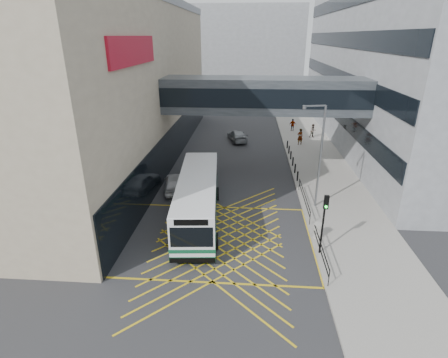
% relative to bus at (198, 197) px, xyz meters
% --- Properties ---
extents(ground, '(120.00, 120.00, 0.00)m').
position_rel_bus_xyz_m(ground, '(1.76, -2.58, -1.74)').
color(ground, '#333335').
extents(building_whsmith, '(24.17, 42.00, 16.00)m').
position_rel_bus_xyz_m(building_whsmith, '(-16.22, 13.42, 6.26)').
color(building_whsmith, tan).
rests_on(building_whsmith, ground).
extents(building_right, '(24.09, 44.00, 20.00)m').
position_rel_bus_xyz_m(building_right, '(25.74, 21.42, 8.26)').
color(building_right, gray).
rests_on(building_right, ground).
extents(building_far, '(28.00, 16.00, 18.00)m').
position_rel_bus_xyz_m(building_far, '(-0.24, 57.42, 7.26)').
color(building_far, gray).
rests_on(building_far, ground).
extents(skybridge, '(20.00, 4.10, 3.00)m').
position_rel_bus_xyz_m(skybridge, '(4.76, 9.42, 5.76)').
color(skybridge, '#373D42').
rests_on(skybridge, ground).
extents(pavement, '(6.00, 54.00, 0.16)m').
position_rel_bus_xyz_m(pavement, '(10.76, 12.42, -1.66)').
color(pavement, '#9D988F').
rests_on(pavement, ground).
extents(box_junction, '(12.00, 9.00, 0.01)m').
position_rel_bus_xyz_m(box_junction, '(1.76, -2.58, -1.74)').
color(box_junction, gold).
rests_on(box_junction, ground).
extents(bus, '(3.63, 11.77, 3.25)m').
position_rel_bus_xyz_m(bus, '(0.00, 0.00, 0.00)').
color(bus, white).
rests_on(bus, ground).
extents(car_white, '(2.76, 4.93, 1.48)m').
position_rel_bus_xyz_m(car_white, '(-2.74, 4.83, -1.00)').
color(car_white, silver).
rests_on(car_white, ground).
extents(car_dark, '(2.26, 4.73, 1.43)m').
position_rel_bus_xyz_m(car_dark, '(-0.82, 7.36, -1.03)').
color(car_dark, black).
rests_on(car_dark, ground).
extents(car_silver, '(3.04, 4.97, 1.44)m').
position_rel_bus_xyz_m(car_silver, '(2.01, 20.60, -1.02)').
color(car_silver, gray).
rests_on(car_silver, ground).
extents(traffic_light, '(0.28, 0.45, 3.93)m').
position_rel_bus_xyz_m(traffic_light, '(8.01, -4.09, 0.98)').
color(traffic_light, black).
rests_on(traffic_light, pavement).
extents(street_lamp, '(1.77, 0.56, 7.80)m').
position_rel_bus_xyz_m(street_lamp, '(8.62, 2.44, 2.86)').
color(street_lamp, slate).
rests_on(street_lamp, pavement).
extents(litter_bin, '(0.58, 0.58, 1.00)m').
position_rel_bus_xyz_m(litter_bin, '(8.16, -2.21, -1.08)').
color(litter_bin, '#ADA89E').
rests_on(litter_bin, pavement).
extents(kerb_railings, '(0.05, 12.54, 1.00)m').
position_rel_bus_xyz_m(kerb_railings, '(7.91, -0.80, -0.86)').
color(kerb_railings, black).
rests_on(kerb_railings, pavement).
extents(bollards, '(0.14, 10.14, 0.90)m').
position_rel_bus_xyz_m(bollards, '(8.01, 12.42, -1.13)').
color(bollards, black).
rests_on(bollards, pavement).
extents(pedestrian_a, '(0.92, 0.80, 1.95)m').
position_rel_bus_xyz_m(pedestrian_a, '(9.63, 19.05, -0.61)').
color(pedestrian_a, gray).
rests_on(pedestrian_a, pavement).
extents(pedestrian_b, '(0.97, 0.77, 1.74)m').
position_rel_bus_xyz_m(pedestrian_b, '(11.71, 22.35, -0.71)').
color(pedestrian_b, gray).
rests_on(pedestrian_b, pavement).
extents(pedestrian_c, '(0.98, 0.48, 1.66)m').
position_rel_bus_xyz_m(pedestrian_c, '(9.45, 25.60, -0.75)').
color(pedestrian_c, gray).
rests_on(pedestrian_c, pavement).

